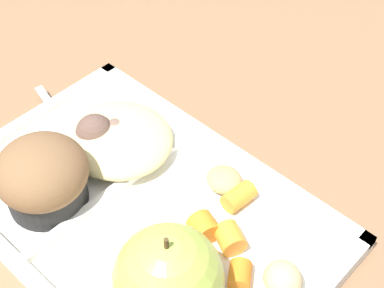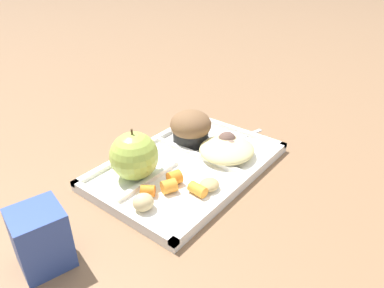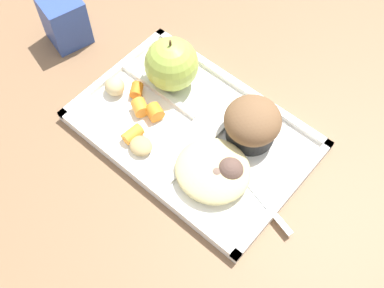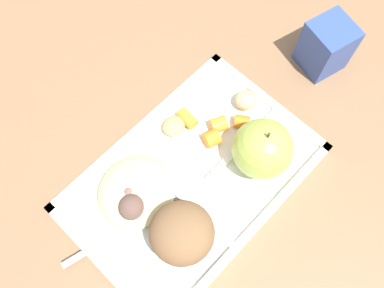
{
  "view_description": "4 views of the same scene",
  "coord_description": "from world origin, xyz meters",
  "views": [
    {
      "loc": [
        -0.25,
        0.2,
        0.44
      ],
      "look_at": [
        -0.01,
        -0.06,
        0.06
      ],
      "focal_mm": 54.09,
      "sensor_mm": 36.0,
      "label": 1
    },
    {
      "loc": [
        -0.44,
        -0.35,
        0.38
      ],
      "look_at": [
        0.01,
        -0.01,
        0.05
      ],
      "focal_mm": 33.4,
      "sensor_mm": 36.0,
      "label": 2
    },
    {
      "loc": [
        0.25,
        -0.29,
        0.62
      ],
      "look_at": [
        0.03,
        -0.04,
        0.05
      ],
      "focal_mm": 44.35,
      "sensor_mm": 36.0,
      "label": 3
    },
    {
      "loc": [
        0.13,
        0.12,
        0.56
      ],
      "look_at": [
        -0.02,
        -0.02,
        0.08
      ],
      "focal_mm": 37.58,
      "sensor_mm": 36.0,
      "label": 4
    }
  ],
  "objects": [
    {
      "name": "potato_chunk_corner",
      "position": [
        -0.04,
        -0.07,
        0.02
      ],
      "size": [
        0.04,
        0.04,
        0.02
      ],
      "primitive_type": "ellipsoid",
      "rotation": [
        0.0,
        0.0,
        4.61
      ],
      "color": "tan",
      "rests_on": "lunch_tray"
    },
    {
      "name": "plastic_fork",
      "position": [
        0.13,
        -0.02,
        0.01
      ],
      "size": [
        0.14,
        0.05,
        0.0
      ],
      "color": "silver",
      "rests_on": "lunch_tray"
    },
    {
      "name": "lunch_tray",
      "position": [
        -0.0,
        0.0,
        0.01
      ],
      "size": [
        0.35,
        0.23,
        0.02
      ],
      "color": "white",
      "rests_on": "ground"
    },
    {
      "name": "milk_carton",
      "position": [
        -0.29,
        0.01,
        0.04
      ],
      "size": [
        0.08,
        0.08,
        0.09
      ],
      "primitive_type": "cube",
      "rotation": [
        0.0,
        0.0,
        -0.26
      ],
      "color": "#334C99",
      "rests_on": "ground"
    },
    {
      "name": "carrot_slice_large",
      "position": [
        -0.06,
        -0.07,
        0.02
      ],
      "size": [
        0.02,
        0.03,
        0.02
      ],
      "primitive_type": "cylinder",
      "rotation": [
        0.0,
        1.57,
        1.48
      ],
      "color": "orange",
      "rests_on": "lunch_tray"
    },
    {
      "name": "green_apple",
      "position": [
        -0.09,
        0.05,
        0.05
      ],
      "size": [
        0.08,
        0.08,
        0.09
      ],
      "color": "#A8C14C",
      "rests_on": "lunch_tray"
    },
    {
      "name": "ground",
      "position": [
        0.0,
        0.0,
        0.0
      ],
      "size": [
        6.0,
        6.0,
        0.0
      ],
      "primitive_type": "plane",
      "color": "#846042"
    },
    {
      "name": "carrot_slice_tilted",
      "position": [
        -0.11,
        -0.01,
        0.02
      ],
      "size": [
        0.03,
        0.03,
        0.02
      ],
      "primitive_type": "cylinder",
      "rotation": [
        0.0,
        1.57,
        2.16
      ],
      "color": "orange",
      "rests_on": "lunch_tray"
    },
    {
      "name": "carrot_slice_edge",
      "position": [
        -0.06,
        -0.02,
        0.02
      ],
      "size": [
        0.03,
        0.03,
        0.02
      ],
      "primitive_type": "cylinder",
      "rotation": [
        0.0,
        1.57,
        5.94
      ],
      "color": "orange",
      "rests_on": "lunch_tray"
    },
    {
      "name": "carrot_slice_diagonal",
      "position": [
        -0.08,
        -0.03,
        0.02
      ],
      "size": [
        0.03,
        0.03,
        0.02
      ],
      "primitive_type": "cylinder",
      "rotation": [
        0.0,
        1.57,
        5.83
      ],
      "color": "orange",
      "rests_on": "lunch_tray"
    },
    {
      "name": "meatball_side",
      "position": [
        0.08,
        -0.04,
        0.02
      ],
      "size": [
        0.03,
        0.03,
        0.03
      ],
      "primitive_type": "sphere",
      "color": "brown",
      "rests_on": "lunch_tray"
    },
    {
      "name": "potato_chunk_wedge",
      "position": [
        -0.14,
        -0.02,
        0.02
      ],
      "size": [
        0.05,
        0.04,
        0.03
      ],
      "primitive_type": "ellipsoid",
      "rotation": [
        0.0,
        0.0,
        1.02
      ],
      "color": "tan",
      "rests_on": "lunch_tray"
    },
    {
      "name": "bran_muffin",
      "position": [
        0.07,
        0.05,
        0.04
      ],
      "size": [
        0.08,
        0.08,
        0.07
      ],
      "color": "black",
      "rests_on": "lunch_tray"
    },
    {
      "name": "meatball_back",
      "position": [
        0.09,
        -0.03,
        0.03
      ],
      "size": [
        0.04,
        0.04,
        0.04
      ],
      "primitive_type": "sphere",
      "color": "brown",
      "rests_on": "lunch_tray"
    },
    {
      "name": "egg_noodle_pile",
      "position": [
        0.07,
        -0.04,
        0.03
      ],
      "size": [
        0.11,
        0.1,
        0.03
      ],
      "primitive_type": "ellipsoid",
      "color": "#D6C684",
      "rests_on": "lunch_tray"
    },
    {
      "name": "meatball_center",
      "position": [
        0.08,
        -0.04,
        0.03
      ],
      "size": [
        0.03,
        0.03,
        0.03
      ],
      "primitive_type": "sphere",
      "color": "#755B4C",
      "rests_on": "lunch_tray"
    }
  ]
}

